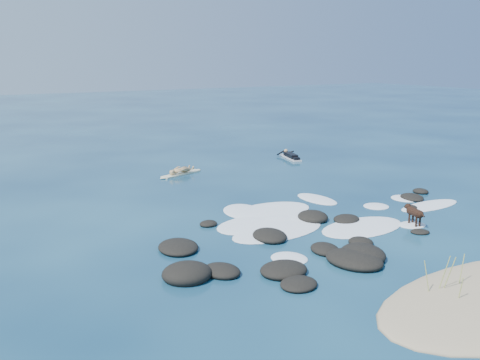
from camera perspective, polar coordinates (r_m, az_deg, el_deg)
ground at (r=21.35m, az=8.53°, el=-4.05°), size 160.00×160.00×0.00m
reef_rocks at (r=17.81m, az=6.42°, el=-7.13°), size 14.70×7.20×0.61m
breaking_foam at (r=21.33m, az=8.30°, el=-4.04°), size 12.02×7.89×0.12m
standing_surfer_rig at (r=28.84m, az=-6.34°, el=1.87°), size 2.89×1.36×1.70m
paddling_surfer_rig at (r=33.48m, az=5.40°, el=2.56°), size 1.35×2.65×0.46m
dog at (r=21.12m, az=18.07°, el=-3.28°), size 0.48×1.23×0.79m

